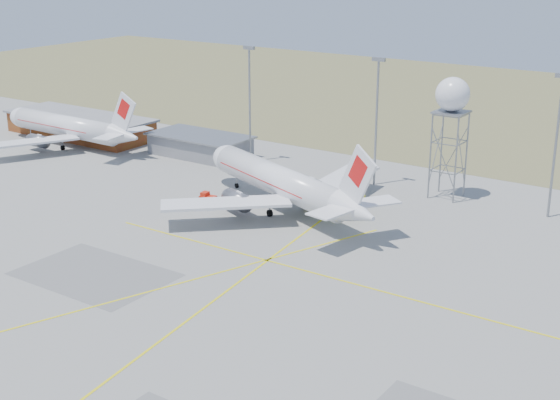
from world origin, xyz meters
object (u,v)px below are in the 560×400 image
Objects in this scene: fire_truck at (340,202)px; baggage_tug at (208,200)px; radar_tower at (450,131)px; airliner_main at (282,183)px; airliner_far at (68,127)px.

fire_truck is 19.98m from baggage_tug.
fire_truck is (-9.80, -15.37, -8.83)m from radar_tower.
airliner_main is 8.98m from fire_truck.
baggage_tug is (-28.04, -23.46, -9.71)m from radar_tower.
airliner_main reaches higher than airliner_far.
airliner_main is at bearing 14.68° from baggage_tug.
radar_tower is 7.37× the size of baggage_tug.
fire_truck is (62.93, -4.14, -2.18)m from airliner_far.
baggage_tug is at bearing -138.81° from fire_truck.
radar_tower reaches higher than airliner_far.
radar_tower is (17.46, 19.30, 6.30)m from airliner_main.
airliner_far is (-55.27, 8.07, -0.35)m from airliner_main.
baggage_tug is (-18.24, -8.10, -0.89)m from fire_truck.
airliner_main is 2.05× the size of radar_tower.
fire_truck is at bearing 177.52° from airliner_far.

